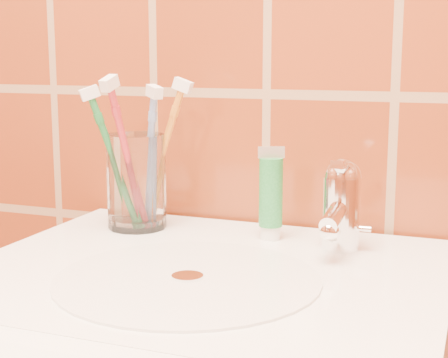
% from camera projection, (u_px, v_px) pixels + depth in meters
% --- Properties ---
extents(glass_tumbler, '(0.10, 0.10, 0.14)m').
position_uv_depth(glass_tumbler, '(137.00, 181.00, 0.99)').
color(glass_tumbler, white).
rests_on(glass_tumbler, pedestal_sink).
extents(toothpaste_tube, '(0.04, 0.03, 0.13)m').
position_uv_depth(toothpaste_tube, '(271.00, 196.00, 0.93)').
color(toothpaste_tube, white).
rests_on(toothpaste_tube, pedestal_sink).
extents(faucet, '(0.05, 0.11, 0.12)m').
position_uv_depth(faucet, '(341.00, 202.00, 0.87)').
color(faucet, white).
rests_on(faucet, pedestal_sink).
extents(toothbrush_0, '(0.05, 0.17, 0.25)m').
position_uv_depth(toothbrush_0, '(128.00, 158.00, 0.94)').
color(toothbrush_0, '#A5232E').
rests_on(toothbrush_0, glass_tumbler).
extents(toothbrush_1, '(0.10, 0.09, 0.22)m').
position_uv_depth(toothbrush_1, '(161.00, 156.00, 0.98)').
color(toothbrush_1, orange).
rests_on(toothbrush_1, glass_tumbler).
extents(toothbrush_2, '(0.15, 0.14, 0.22)m').
position_uv_depth(toothbrush_2, '(115.00, 161.00, 0.96)').
color(toothbrush_2, '#1F7537').
rests_on(toothbrush_2, glass_tumbler).
extents(toothbrush_3, '(0.10, 0.09, 0.22)m').
position_uv_depth(toothbrush_3, '(149.00, 159.00, 0.97)').
color(toothbrush_3, '#6F8CC6').
rests_on(toothbrush_3, glass_tumbler).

